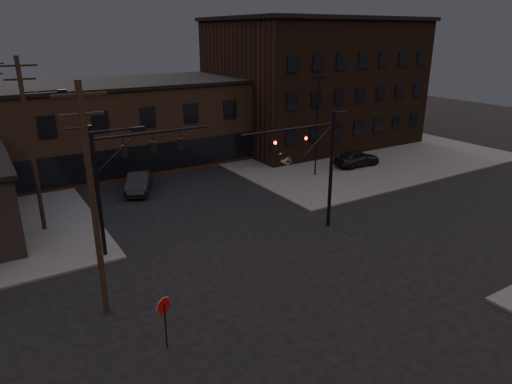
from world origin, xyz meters
TOP-DOWN VIEW (x-y plane):
  - ground at (0.00, 0.00)m, footprint 140.00×140.00m
  - sidewalk_ne at (22.00, 22.00)m, footprint 30.00×30.00m
  - building_row at (0.00, 28.00)m, footprint 40.00×12.00m
  - building_right at (22.00, 26.00)m, footprint 22.00×16.00m
  - traffic_signal_near at (5.36, 4.50)m, footprint 7.12×0.24m
  - traffic_signal_far at (-6.72, 8.00)m, footprint 7.12×0.24m
  - stop_sign at (-8.00, -1.99)m, footprint 0.72×0.33m
  - utility_pole_near at (-9.43, 2.00)m, footprint 3.70×0.28m
  - utility_pole_mid at (-10.44, 14.00)m, footprint 3.70×0.28m
  - lot_light_a at (13.00, 14.00)m, footprint 1.50×0.28m
  - lot_light_b at (19.00, 19.00)m, footprint 1.50×0.28m
  - parked_car_lot_a at (18.42, 14.17)m, footprint 4.88×2.15m
  - parked_car_lot_b at (14.08, 19.10)m, footprint 5.28×2.61m
  - car_crossing at (-2.38, 18.51)m, footprint 3.78×5.40m

SIDE VIEW (x-z plane):
  - ground at x=0.00m, z-range 0.00..0.00m
  - sidewalk_ne at x=22.00m, z-range 0.00..0.15m
  - car_crossing at x=-2.38m, z-range 0.00..1.69m
  - parked_car_lot_b at x=14.08m, z-range 0.15..1.63m
  - parked_car_lot_a at x=18.42m, z-range 0.15..1.78m
  - stop_sign at x=-8.00m, z-range 0.60..3.08m
  - building_row at x=0.00m, z-range 0.00..8.00m
  - traffic_signal_near at x=5.36m, z-range 0.93..8.93m
  - traffic_signal_far at x=-6.72m, z-range 1.01..9.01m
  - lot_light_a at x=13.00m, z-range 0.94..10.08m
  - lot_light_b at x=19.00m, z-range 0.94..10.08m
  - utility_pole_near at x=-9.43m, z-range 0.37..11.37m
  - utility_pole_mid at x=-10.44m, z-range 0.38..11.88m
  - building_right at x=22.00m, z-range 0.00..14.00m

